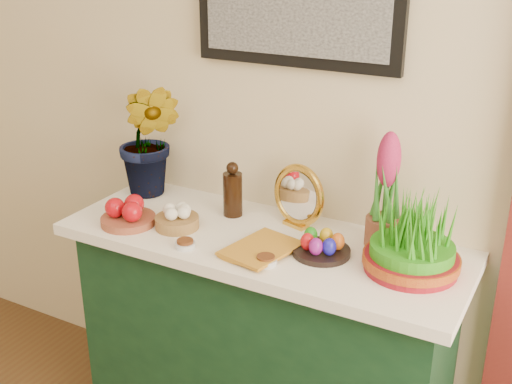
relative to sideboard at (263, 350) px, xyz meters
The scene contains 13 objects.
sideboard is the anchor object (origin of this frame).
tablecloth 0.45m from the sideboard, ahead, with size 1.40×0.55×0.04m, color white.
hyacinth_green 0.95m from the sideboard, 167.54° to the left, with size 0.30×0.25×0.60m, color #307D26.
apple_bowl 0.70m from the sideboard, 163.04° to the right, with size 0.21×0.21×0.10m.
garlic_basket 0.59m from the sideboard, 164.02° to the right, with size 0.19×0.19×0.09m.
vinegar_cruet 0.59m from the sideboard, 150.12° to the left, with size 0.07×0.07×0.20m.
mirror 0.59m from the sideboard, 65.86° to the left, with size 0.23×0.11×0.22m.
book 0.49m from the sideboard, 110.68° to the right, with size 0.16×0.24×0.03m, color #C28322.
spice_dish_left 0.55m from the sideboard, 133.00° to the right, with size 0.07×0.07×0.03m.
spice_dish_right 0.52m from the sideboard, 59.49° to the right, with size 0.07×0.07×0.03m.
egg_plate 0.54m from the sideboard, ahead, with size 0.20×0.20×0.08m.
hyacinth_pink 0.75m from the sideboard, 19.19° to the left, with size 0.12×0.12×0.39m.
wheatgrass_sabzeh 0.76m from the sideboard, ahead, with size 0.30×0.30×0.24m.
Camera 1 is at (0.98, 0.27, 1.85)m, focal length 45.00 mm.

